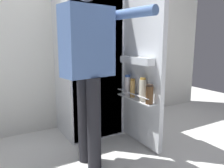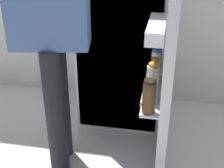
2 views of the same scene
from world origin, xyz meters
name	(u,v)px [view 1 (image 1 of 2)]	position (x,y,z in m)	size (l,w,h in m)	color
ground_plane	(110,148)	(0.00, 0.00, 0.00)	(6.75, 6.75, 0.00)	silver
kitchen_wall	(76,27)	(0.00, 0.89, 1.29)	(4.40, 0.10, 2.58)	silver
refrigerator	(92,62)	(0.03, 0.49, 0.87)	(0.69, 1.23, 1.74)	silver
person	(89,57)	(-0.29, -0.16, 0.98)	(0.61, 0.69, 1.63)	black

